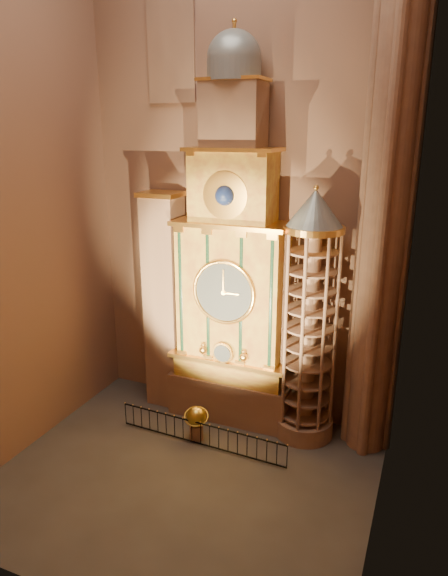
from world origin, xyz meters
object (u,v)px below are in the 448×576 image
at_px(stair_turret, 309,321).
at_px(celestial_globe, 196,420).
at_px(iron_railing, 201,434).
at_px(astronomical_clock, 233,278).
at_px(portrait_tower, 165,301).

height_order(stair_turret, celestial_globe, stair_turret).
bearing_deg(celestial_globe, stair_turret, 28.13).
xyz_separation_m(celestial_globe, iron_railing, (0.38, -0.39, -0.36)).
relative_size(astronomical_clock, celestial_globe, 10.85).
distance_m(astronomical_clock, stair_turret, 3.78).
relative_size(astronomical_clock, iron_railing, 2.20).
bearing_deg(astronomical_clock, celestial_globe, -104.80).
xyz_separation_m(astronomical_clock, iron_railing, (-0.27, -2.87, -6.11)).
bearing_deg(stair_turret, portrait_tower, 177.67).
bearing_deg(iron_railing, portrait_tower, 137.25).
bearing_deg(stair_turret, celestial_globe, -151.87).
relative_size(stair_turret, iron_railing, 1.42).
relative_size(portrait_tower, iron_railing, 1.34).
xyz_separation_m(astronomical_clock, stair_turret, (3.50, -0.26, -1.41)).
bearing_deg(iron_railing, celestial_globe, 134.77).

